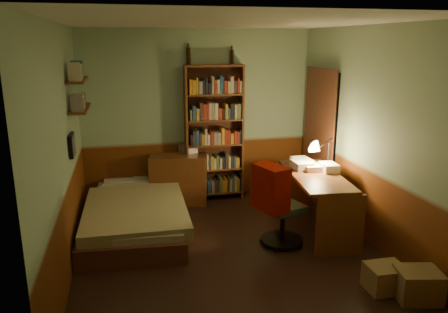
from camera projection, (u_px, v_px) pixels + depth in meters
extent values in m
cube|color=black|center=(229.00, 252.00, 5.16)|extent=(3.50, 4.00, 0.02)
cube|color=silver|center=(230.00, 21.00, 4.49)|extent=(3.50, 4.00, 0.02)
cube|color=#87A583|center=(198.00, 116.00, 6.72)|extent=(3.50, 0.02, 2.60)
cube|color=#87A583|center=(61.00, 154.00, 4.44)|extent=(0.02, 4.00, 2.60)
cube|color=#87A583|center=(372.00, 137.00, 5.22)|extent=(0.02, 4.00, 2.60)
cube|color=#87A583|center=(300.00, 211.00, 2.93)|extent=(3.50, 0.02, 2.60)
cube|color=black|center=(320.00, 139.00, 6.51)|extent=(0.06, 0.90, 2.00)
cube|color=#482416|center=(318.00, 139.00, 6.50)|extent=(0.02, 0.98, 2.08)
cube|color=#769054|center=(135.00, 204.00, 5.76)|extent=(1.37, 2.33, 0.67)
cube|color=#5D3014|center=(179.00, 179.00, 6.65)|extent=(0.92, 0.60, 0.75)
cube|color=#B2B2B7|center=(188.00, 149.00, 6.69)|extent=(0.29, 0.26, 0.13)
cube|color=#5D3014|center=(214.00, 134.00, 6.69)|extent=(0.91, 0.33, 2.08)
cylinder|color=black|center=(189.00, 56.00, 6.41)|extent=(0.07, 0.07, 0.24)
cylinder|color=black|center=(232.00, 57.00, 6.56)|extent=(0.07, 0.07, 0.21)
cube|color=#5D3014|center=(314.00, 203.00, 5.63)|extent=(0.76, 1.51, 0.78)
cube|color=silver|center=(329.00, 167.00, 5.65)|extent=(0.20, 0.27, 0.11)
cone|color=black|center=(329.00, 146.00, 5.72)|extent=(0.24, 0.24, 0.62)
cube|color=#2B5134|center=(283.00, 210.00, 5.27)|extent=(0.53, 0.50, 0.86)
cube|color=#960F00|center=(268.00, 155.00, 5.03)|extent=(0.35, 0.50, 0.54)
cube|color=#5D3014|center=(80.00, 108.00, 5.43)|extent=(0.20, 0.90, 0.03)
cube|color=#5D3014|center=(78.00, 80.00, 5.34)|extent=(0.20, 0.90, 0.03)
cube|color=black|center=(72.00, 145.00, 5.03)|extent=(0.04, 0.32, 0.26)
cube|color=olive|center=(418.00, 285.00, 4.17)|extent=(0.46, 0.40, 0.30)
cube|color=olive|center=(385.00, 278.00, 4.34)|extent=(0.37, 0.31, 0.26)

